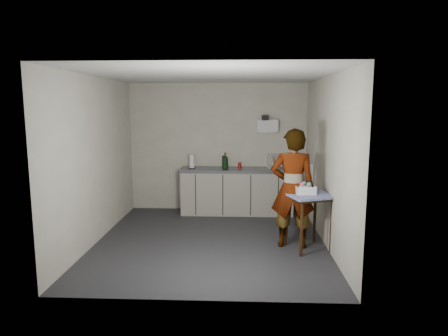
{
  "coord_description": "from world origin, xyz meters",
  "views": [
    {
      "loc": [
        0.49,
        -6.14,
        2.14
      ],
      "look_at": [
        0.2,
        0.45,
        1.11
      ],
      "focal_mm": 32.0,
      "sensor_mm": 36.0,
      "label": 1
    }
  ],
  "objects_px": {
    "kitchen_counter": "(237,192)",
    "standing_man": "(293,188)",
    "paper_towel": "(192,162)",
    "side_table": "(309,201)",
    "soda_can": "(240,165)",
    "dark_bottle": "(224,162)",
    "soap_bottle": "(225,161)",
    "bakery_box": "(305,187)",
    "dish_rack": "(277,165)"
  },
  "relations": [
    {
      "from": "dark_bottle",
      "to": "bakery_box",
      "type": "bearing_deg",
      "value": -56.52
    },
    {
      "from": "side_table",
      "to": "paper_towel",
      "type": "xyz_separation_m",
      "value": [
        -2.0,
        1.99,
        0.29
      ]
    },
    {
      "from": "standing_man",
      "to": "paper_towel",
      "type": "height_order",
      "value": "standing_man"
    },
    {
      "from": "standing_man",
      "to": "soda_can",
      "type": "relative_size",
      "value": 15.68
    },
    {
      "from": "dark_bottle",
      "to": "dish_rack",
      "type": "bearing_deg",
      "value": 2.07
    },
    {
      "from": "dark_bottle",
      "to": "bakery_box",
      "type": "relative_size",
      "value": 0.62
    },
    {
      "from": "paper_towel",
      "to": "dish_rack",
      "type": "xyz_separation_m",
      "value": [
        1.7,
        0.06,
        -0.06
      ]
    },
    {
      "from": "standing_man",
      "to": "soda_can",
      "type": "distance_m",
      "value": 2.1
    },
    {
      "from": "standing_man",
      "to": "dish_rack",
      "type": "height_order",
      "value": "standing_man"
    },
    {
      "from": "side_table",
      "to": "dark_bottle",
      "type": "relative_size",
      "value": 3.32
    },
    {
      "from": "dark_bottle",
      "to": "dish_rack",
      "type": "distance_m",
      "value": 1.06
    },
    {
      "from": "standing_man",
      "to": "side_table",
      "type": "bearing_deg",
      "value": 161.93
    },
    {
      "from": "dish_rack",
      "to": "paper_towel",
      "type": "bearing_deg",
      "value": -178.13
    },
    {
      "from": "side_table",
      "to": "paper_towel",
      "type": "distance_m",
      "value": 2.84
    },
    {
      "from": "standing_man",
      "to": "paper_towel",
      "type": "relative_size",
      "value": 6.67
    },
    {
      "from": "kitchen_counter",
      "to": "side_table",
      "type": "relative_size",
      "value": 2.62
    },
    {
      "from": "kitchen_counter",
      "to": "soap_bottle",
      "type": "xyz_separation_m",
      "value": [
        -0.23,
        -0.09,
        0.65
      ]
    },
    {
      "from": "standing_man",
      "to": "bakery_box",
      "type": "height_order",
      "value": "standing_man"
    },
    {
      "from": "bakery_box",
      "to": "side_table",
      "type": "bearing_deg",
      "value": -40.48
    },
    {
      "from": "soda_can",
      "to": "bakery_box",
      "type": "xyz_separation_m",
      "value": [
        0.98,
        -1.99,
        -0.02
      ]
    },
    {
      "from": "side_table",
      "to": "standing_man",
      "type": "height_order",
      "value": "standing_man"
    },
    {
      "from": "standing_man",
      "to": "bakery_box",
      "type": "distance_m",
      "value": 0.18
    },
    {
      "from": "dish_rack",
      "to": "bakery_box",
      "type": "relative_size",
      "value": 0.99
    },
    {
      "from": "kitchen_counter",
      "to": "dish_rack",
      "type": "height_order",
      "value": "dish_rack"
    },
    {
      "from": "kitchen_counter",
      "to": "standing_man",
      "type": "bearing_deg",
      "value": -65.51
    },
    {
      "from": "soap_bottle",
      "to": "bakery_box",
      "type": "distance_m",
      "value": 2.25
    },
    {
      "from": "kitchen_counter",
      "to": "soda_can",
      "type": "relative_size",
      "value": 19.35
    },
    {
      "from": "soap_bottle",
      "to": "paper_towel",
      "type": "xyz_separation_m",
      "value": [
        -0.67,
        0.08,
        -0.04
      ]
    },
    {
      "from": "dark_bottle",
      "to": "paper_towel",
      "type": "relative_size",
      "value": 0.94
    },
    {
      "from": "dark_bottle",
      "to": "side_table",
      "type": "bearing_deg",
      "value": -55.87
    },
    {
      "from": "standing_man",
      "to": "paper_towel",
      "type": "xyz_separation_m",
      "value": [
        -1.77,
        1.89,
        0.13
      ]
    },
    {
      "from": "paper_towel",
      "to": "bakery_box",
      "type": "distance_m",
      "value": 2.74
    },
    {
      "from": "dish_rack",
      "to": "bakery_box",
      "type": "xyz_separation_m",
      "value": [
        0.24,
        -2.0,
        -0.03
      ]
    },
    {
      "from": "kitchen_counter",
      "to": "dark_bottle",
      "type": "height_order",
      "value": "dark_bottle"
    },
    {
      "from": "standing_man",
      "to": "bakery_box",
      "type": "relative_size",
      "value": 4.38
    },
    {
      "from": "side_table",
      "to": "standing_man",
      "type": "xyz_separation_m",
      "value": [
        -0.24,
        0.11,
        0.16
      ]
    },
    {
      "from": "kitchen_counter",
      "to": "dish_rack",
      "type": "xyz_separation_m",
      "value": [
        0.79,
        0.05,
        0.55
      ]
    },
    {
      "from": "soap_bottle",
      "to": "paper_towel",
      "type": "bearing_deg",
      "value": 172.79
    },
    {
      "from": "standing_man",
      "to": "dark_bottle",
      "type": "relative_size",
      "value": 7.07
    },
    {
      "from": "kitchen_counter",
      "to": "soap_bottle",
      "type": "height_order",
      "value": "soap_bottle"
    },
    {
      "from": "soda_can",
      "to": "bakery_box",
      "type": "distance_m",
      "value": 2.22
    },
    {
      "from": "kitchen_counter",
      "to": "standing_man",
      "type": "xyz_separation_m",
      "value": [
        0.86,
        -1.89,
        0.48
      ]
    },
    {
      "from": "standing_man",
      "to": "dish_rack",
      "type": "bearing_deg",
      "value": -81.87
    },
    {
      "from": "soda_can",
      "to": "bakery_box",
      "type": "bearing_deg",
      "value": -63.71
    },
    {
      "from": "dark_bottle",
      "to": "bakery_box",
      "type": "distance_m",
      "value": 2.35
    },
    {
      "from": "side_table",
      "to": "bakery_box",
      "type": "distance_m",
      "value": 0.22
    },
    {
      "from": "soap_bottle",
      "to": "bakery_box",
      "type": "height_order",
      "value": "bakery_box"
    },
    {
      "from": "side_table",
      "to": "standing_man",
      "type": "distance_m",
      "value": 0.31
    },
    {
      "from": "paper_towel",
      "to": "soda_can",
      "type": "bearing_deg",
      "value": 2.87
    },
    {
      "from": "dark_bottle",
      "to": "bakery_box",
      "type": "height_order",
      "value": "bakery_box"
    }
  ]
}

